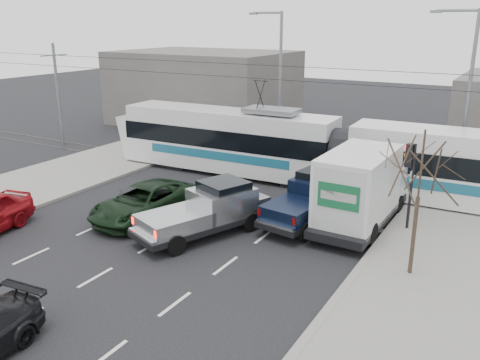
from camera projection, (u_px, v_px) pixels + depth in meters
The scene contains 14 objects.
ground at pixel (187, 255), 19.07m from camera, with size 120.00×120.00×0.00m, color black.
sidewalk_right at pixel (439, 321), 14.74m from camera, with size 6.00×60.00×0.15m, color gray.
rails at pixel (296, 184), 27.32m from camera, with size 60.00×1.60×0.03m, color #33302D.
building_left at pixel (204, 88), 43.03m from camera, with size 14.00×10.00×6.00m, color #645F5B.
bare_tree at pixel (421, 171), 16.35m from camera, with size 2.40×2.40×5.00m.
traffic_signal at pixel (410, 168), 20.51m from camera, with size 0.44×0.44×3.60m.
street_lamp_near at pixel (465, 89), 25.58m from camera, with size 2.38×0.25×9.00m.
street_lamp_far at pixel (278, 74), 32.74m from camera, with size 2.38×0.25×9.00m.
catenary at pixel (299, 113), 26.16m from camera, with size 60.00×0.20×7.00m.
tram at pixel (342, 154), 26.00m from camera, with size 26.29×3.67×5.35m.
silver_pickup at pixel (209, 209), 20.78m from camera, with size 3.89×6.07×2.09m.
box_truck at pixel (362, 189), 21.34m from camera, with size 2.42×6.80×3.38m.
navy_pickup at pixel (311, 199), 21.95m from camera, with size 2.56×5.34×2.16m.
green_car at pixel (144, 202), 22.49m from camera, with size 2.49×5.39×1.50m, color black.
Camera 1 is at (10.44, -14.00, 8.42)m, focal length 38.00 mm.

